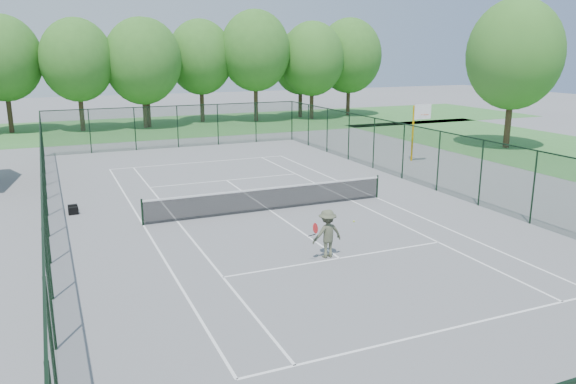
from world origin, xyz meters
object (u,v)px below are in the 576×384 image
Objects in this scene: tennis_net at (270,198)px; basketball_goal at (418,121)px; sports_bag_a at (73,211)px; tennis_player at (327,234)px.

tennis_net is 14.28m from basketball_goal.
tennis_player is at bearing -51.93° from sports_bag_a.
sports_bag_a is (-7.98, 2.77, -0.41)m from tennis_net.
tennis_net is 5.11× the size of tennis_player.
sports_bag_a is at bearing 130.81° from tennis_player.
tennis_player is at bearing -135.40° from basketball_goal.
tennis_net is at bearing -152.30° from basketball_goal.
tennis_player reaches higher than sports_bag_a.
tennis_net is at bearing -21.89° from sports_bag_a.
tennis_player is (-12.84, -12.66, -1.73)m from basketball_goal.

